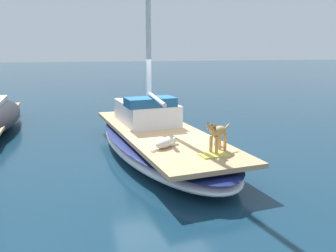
# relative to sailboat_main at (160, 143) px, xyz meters

# --- Properties ---
(ground_plane) EXTENTS (120.00, 120.00, 0.00)m
(ground_plane) POSITION_rel_sailboat_main_xyz_m (0.00, 0.00, -0.34)
(ground_plane) COLOR #143347
(sailboat_main) EXTENTS (3.61, 7.54, 0.66)m
(sailboat_main) POSITION_rel_sailboat_main_xyz_m (0.00, 0.00, 0.00)
(sailboat_main) COLOR white
(sailboat_main) RESTS_ON ground
(mast_main) EXTENTS (0.14, 2.27, 7.51)m
(mast_main) POSITION_rel_sailboat_main_xyz_m (-0.14, 0.75, 3.71)
(mast_main) COLOR silver
(mast_main) RESTS_ON sailboat_main
(cabin_house) EXTENTS (1.73, 2.41, 0.84)m
(cabin_house) POSITION_rel_sailboat_main_xyz_m (-0.19, 1.10, 0.67)
(cabin_house) COLOR silver
(cabin_house) RESTS_ON sailboat_main
(dog_tan) EXTENTS (0.77, 0.67, 0.70)m
(dog_tan) POSITION_rel_sailboat_main_xyz_m (0.81, -2.18, 0.75)
(dog_tan) COLOR tan
(dog_tan) RESTS_ON sailboat_main
(dog_white) EXTENTS (0.75, 0.71, 0.22)m
(dog_white) POSITION_rel_sailboat_main_xyz_m (-0.17, -1.58, 0.43)
(dog_white) COLOR silver
(dog_white) RESTS_ON sailboat_main
(deck_winch) EXTENTS (0.16, 0.16, 0.21)m
(deck_winch) POSITION_rel_sailboat_main_xyz_m (0.99, -1.69, 0.42)
(deck_winch) COLOR #B7B7BC
(deck_winch) RESTS_ON sailboat_main
(deck_towel) EXTENTS (0.61, 0.44, 0.03)m
(deck_towel) POSITION_rel_sailboat_main_xyz_m (0.66, -2.41, 0.34)
(deck_towel) COLOR #D8D14C
(deck_towel) RESTS_ON sailboat_main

